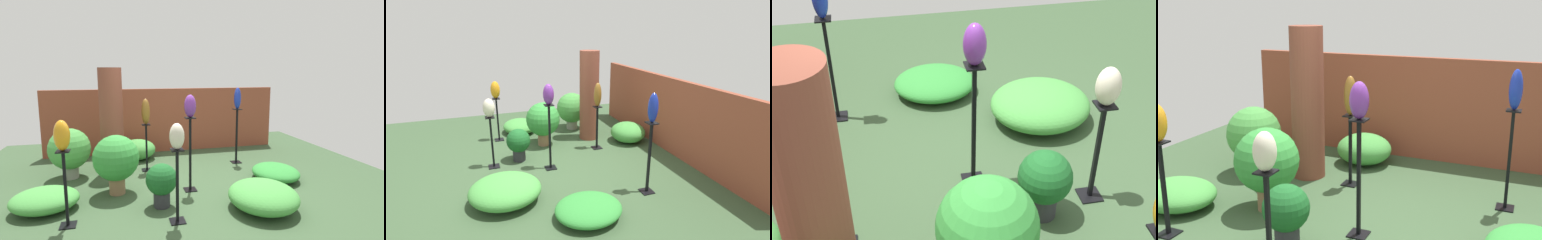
# 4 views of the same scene
# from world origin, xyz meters

# --- Properties ---
(ground_plane) EXTENTS (8.00, 8.00, 0.00)m
(ground_plane) POSITION_xyz_m (0.00, 0.00, 0.00)
(ground_plane) COLOR #385133
(brick_wall_back) EXTENTS (5.60, 0.12, 1.54)m
(brick_wall_back) POSITION_xyz_m (0.00, 2.53, 0.77)
(brick_wall_back) COLOR brown
(brick_wall_back) RESTS_ON ground
(brick_pillar) EXTENTS (0.44, 0.44, 2.03)m
(brick_pillar) POSITION_xyz_m (-1.24, 1.20, 1.01)
(brick_pillar) COLOR brown
(brick_pillar) RESTS_ON ground
(pedestal_bronze) EXTENTS (0.20, 0.20, 0.94)m
(pedestal_bronze) POSITION_xyz_m (-0.59, 1.13, 0.42)
(pedestal_bronze) COLOR black
(pedestal_bronze) RESTS_ON ground
(pedestal_ivory) EXTENTS (0.20, 0.20, 0.99)m
(pedestal_ivory) POSITION_xyz_m (-0.40, -1.05, 0.45)
(pedestal_ivory) COLOR black
(pedestal_ivory) RESTS_ON ground
(pedestal_amber) EXTENTS (0.20, 0.20, 1.00)m
(pedestal_amber) POSITION_xyz_m (-1.78, -0.82, 0.45)
(pedestal_amber) COLOR black
(pedestal_amber) RESTS_ON ground
(pedestal_violet) EXTENTS (0.20, 0.20, 1.23)m
(pedestal_violet) POSITION_xyz_m (0.01, -0.06, 0.56)
(pedestal_violet) COLOR black
(pedestal_violet) RESTS_ON ground
(pedestal_cobalt) EXTENTS (0.20, 0.20, 1.17)m
(pedestal_cobalt) POSITION_xyz_m (1.34, 1.18, 0.54)
(pedestal_cobalt) COLOR black
(pedestal_cobalt) RESTS_ON ground
(art_vase_bronze) EXTENTS (0.16, 0.16, 0.50)m
(art_vase_bronze) POSITION_xyz_m (-0.59, 1.13, 1.19)
(art_vase_bronze) COLOR brown
(art_vase_bronze) RESTS_ON pedestal_bronze
(art_vase_ivory) EXTENTS (0.19, 0.21, 0.34)m
(art_vase_ivory) POSITION_xyz_m (-0.40, -1.05, 1.15)
(art_vase_ivory) COLOR beige
(art_vase_ivory) RESTS_ON pedestal_ivory
(art_vase_violet) EXTENTS (0.19, 0.19, 0.37)m
(art_vase_violet) POSITION_xyz_m (0.01, -0.06, 1.41)
(art_vase_violet) COLOR #6B2D8C
(art_vase_violet) RESTS_ON pedestal_violet
(art_vase_cobalt) EXTENTS (0.14, 0.16, 0.45)m
(art_vase_cobalt) POSITION_xyz_m (1.34, 1.18, 1.40)
(art_vase_cobalt) COLOR #192D9E
(art_vase_cobalt) RESTS_ON pedestal_cobalt
(potted_plant_back_center) EXTENTS (0.75, 0.75, 0.93)m
(potted_plant_back_center) POSITION_xyz_m (-2.00, 1.03, 0.54)
(potted_plant_back_center) COLOR gray
(potted_plant_back_center) RESTS_ON ground
(potted_plant_mid_right) EXTENTS (0.73, 0.73, 0.96)m
(potted_plant_mid_right) POSITION_xyz_m (-1.17, 0.09, 0.58)
(potted_plant_mid_right) COLOR #936B4C
(potted_plant_mid_right) RESTS_ON ground
(potted_plant_mid_left) EXTENTS (0.46, 0.46, 0.65)m
(potted_plant_mid_left) POSITION_xyz_m (-0.53, -0.55, 0.38)
(potted_plant_mid_left) COLOR #2D2D33
(potted_plant_mid_left) RESTS_ON ground
(foliage_bed_east) EXTENTS (0.80, 0.78, 0.44)m
(foliage_bed_east) POSITION_xyz_m (-0.72, 1.95, 0.22)
(foliage_bed_east) COLOR #479942
(foliage_bed_east) RESTS_ON ground
(foliage_bed_center) EXTENTS (0.93, 0.80, 0.32)m
(foliage_bed_center) POSITION_xyz_m (-2.16, -0.28, 0.16)
(foliage_bed_center) COLOR #479942
(foliage_bed_center) RESTS_ON ground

